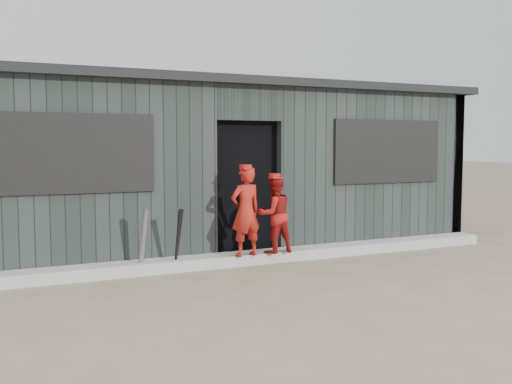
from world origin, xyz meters
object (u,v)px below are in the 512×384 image
bat_mid (143,242)px  bat_right (178,240)px  player_red_right (274,214)px  dugout (213,167)px  bat_left (143,243)px  player_grey_back (284,212)px  player_red_left (246,211)px

bat_mid → bat_right: bat_mid is taller
bat_right → player_red_right: bearing=-1.4°
dugout → bat_right: bearing=-122.8°
bat_mid → bat_left: bearing=54.2°
bat_right → player_grey_back: size_ratio=0.67×
bat_mid → player_red_right: size_ratio=0.80×
bat_left → bat_mid: 0.04m
player_red_left → dugout: dugout is taller
bat_right → player_grey_back: bearing=16.0°
bat_mid → player_grey_back: 2.36m
bat_left → dugout: 2.55m
bat_mid → dugout: dugout is taller
bat_right → player_red_left: 1.00m
player_red_right → dugout: bearing=-86.4°
bat_left → player_red_left: player_red_left is taller
bat_right → player_grey_back: 1.92m
dugout → bat_mid: bearing=-132.2°
dugout → player_red_right: bearing=-83.3°
player_red_right → dugout: dugout is taller
player_grey_back → player_red_right: bearing=65.6°
bat_mid → bat_right: bearing=-1.8°
bat_left → player_grey_back: player_grey_back is taller
bat_left → player_red_right: bearing=-2.2°
player_red_left → bat_right: bearing=-12.5°
bat_left → player_red_right: 1.85m
bat_right → dugout: size_ratio=0.10×
player_red_left → player_grey_back: size_ratio=0.94×
bat_left → bat_mid: (-0.02, -0.02, 0.02)m
bat_mid → player_red_right: 1.86m
bat_mid → player_red_left: player_red_left is taller
bat_mid → player_grey_back: player_grey_back is taller
player_red_left → player_grey_back: (0.90, 0.59, -0.11)m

